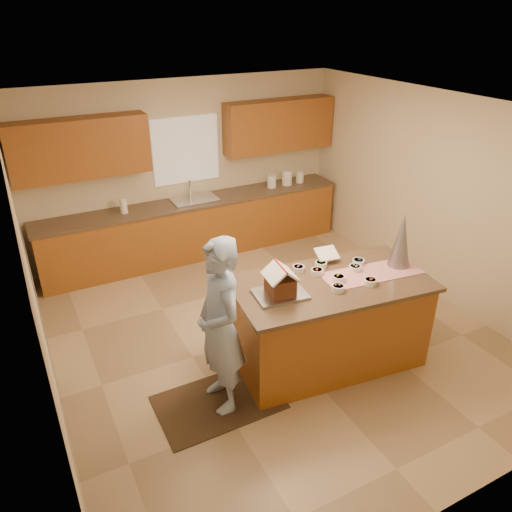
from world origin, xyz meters
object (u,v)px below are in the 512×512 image
boy (220,327)px  gingerbread_house (280,283)px  tinsel_tree (401,241)px  island_base (328,324)px

boy → gingerbread_house: (0.70, 0.09, 0.25)m
tinsel_tree → gingerbread_house: (-1.49, 0.06, -0.16)m
island_base → gingerbread_house: gingerbread_house is taller
tinsel_tree → island_base: bearing=177.0°
tinsel_tree → boy: (-2.19, -0.03, -0.41)m
island_base → boy: boy is taller
tinsel_tree → boy: boy is taller
island_base → tinsel_tree: (0.87, -0.05, 0.84)m
boy → island_base: bearing=94.2°
island_base → tinsel_tree: tinsel_tree is taller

